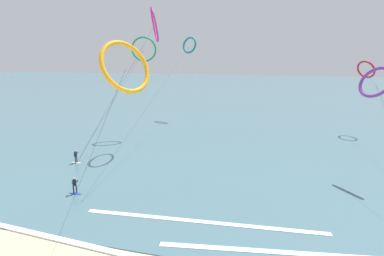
{
  "coord_description": "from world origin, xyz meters",
  "views": [
    {
      "loc": [
        8.06,
        -9.39,
        13.3
      ],
      "look_at": [
        0.0,
        22.13,
        5.41
      ],
      "focal_mm": 27.8,
      "sensor_mm": 36.0,
      "label": 1
    }
  ],
  "objects": [
    {
      "name": "kite_violet",
      "position": [
        19.1,
        26.17,
        10.6
      ],
      "size": [
        3.83,
        17.86,
        12.31
      ],
      "rotation": [
        0.0,
        0.0,
        5.36
      ],
      "color": "purple",
      "rests_on": "ground"
    },
    {
      "name": "kite_crimson",
      "position": [
        24.16,
        48.17,
        11.03
      ],
      "size": [
        3.5,
        38.15,
        12.63
      ],
      "rotation": [
        0.0,
        0.0,
        2.27
      ],
      "color": "red",
      "rests_on": "ground"
    },
    {
      "name": "kite_amber",
      "position": [
        -1.61,
        9.79,
        12.57
      ],
      "size": [
        9.98,
        6.31,
        14.44
      ],
      "rotation": [
        0.0,
        0.0,
        1.09
      ],
      "color": "orange",
      "rests_on": "ground"
    },
    {
      "name": "wave_crest_far",
      "position": [
        3.44,
        11.95,
        0.06
      ],
      "size": [
        19.96,
        1.91,
        0.12
      ],
      "primitive_type": "cube",
      "rotation": [
        0.0,
        0.0,
        0.07
      ],
      "color": "white",
      "rests_on": "ground"
    },
    {
      "name": "wave_crest_mid",
      "position": [
        9.15,
        9.43,
        0.06
      ],
      "size": [
        16.07,
        2.78,
        0.12
      ],
      "primitive_type": "cube",
      "rotation": [
        0.0,
        0.0,
        0.14
      ],
      "color": "white",
      "rests_on": "ground"
    },
    {
      "name": "kite_magenta",
      "position": [
        -7.93,
        31.86,
        17.59
      ],
      "size": [
        8.62,
        12.83,
        20.01
      ],
      "rotation": [
        0.0,
        0.0,
        2.0
      ],
      "color": "#CC288E",
      "rests_on": "ground"
    },
    {
      "name": "sea_water",
      "position": [
        0.0,
        107.13,
        0.04
      ],
      "size": [
        400.0,
        200.0,
        0.08
      ],
      "primitive_type": "cube",
      "color": "#476B75",
      "rests_on": "ground"
    },
    {
      "name": "kite_teal",
      "position": [
        -8.73,
        54.01,
        15.55
      ],
      "size": [
        3.81,
        43.16,
        17.4
      ],
      "rotation": [
        0.0,
        0.0,
        5.86
      ],
      "color": "teal",
      "rests_on": "ground"
    },
    {
      "name": "kite_emerald",
      "position": [
        -12.0,
        37.25,
        14.36
      ],
      "size": [
        5.14,
        16.87,
        16.42
      ],
      "rotation": [
        0.0,
        0.0,
        3.43
      ],
      "color": "#199351",
      "rests_on": "ground"
    },
    {
      "name": "surfer_ivory",
      "position": [
        -15.02,
        21.5,
        0.82
      ],
      "size": [
        1.4,
        0.59,
        1.7
      ],
      "rotation": [
        0.0,
        0.0,
        1.6
      ],
      "color": "silver",
      "rests_on": "ground"
    },
    {
      "name": "surfer_cobalt",
      "position": [
        -9.79,
        13.89,
        0.82
      ],
      "size": [
        1.4,
        0.72,
        1.7
      ],
      "rotation": [
        0.0,
        0.0,
        0.95
      ],
      "color": "#2647B7",
      "rests_on": "ground"
    },
    {
      "name": "wave_crest_near",
      "position": [
        -7.91,
        7.14,
        0.06
      ],
      "size": [
        19.34,
        1.91,
        0.12
      ],
      "primitive_type": "cube",
      "rotation": [
        0.0,
        0.0,
        -0.07
      ],
      "color": "white",
      "rests_on": "ground"
    }
  ]
}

